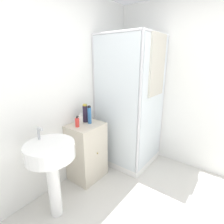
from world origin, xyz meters
TOP-DOWN VIEW (x-y plane):
  - wall_back at (0.00, 1.70)m, footprint 6.40×0.06m
  - shower_enclosure at (1.21, 1.17)m, footprint 0.81×0.84m
  - vanity_cabinet at (0.48, 1.47)m, footprint 0.46×0.41m
  - sink at (-0.19, 1.28)m, footprint 0.49×0.49m
  - soap_dispenser at (0.36, 1.49)m, footprint 0.05×0.05m
  - shampoo_bottle_tall_black at (0.56, 1.54)m, footprint 0.07×0.07m
  - shampoo_bottle_blue at (0.55, 1.46)m, footprint 0.05×0.05m
  - lotion_bottle_white at (0.48, 1.56)m, footprint 0.06×0.06m

SIDE VIEW (x-z plane):
  - vanity_cabinet at x=0.48m, z-range 0.00..0.81m
  - shower_enclosure at x=1.21m, z-range -0.38..1.61m
  - sink at x=-0.19m, z-range 0.18..1.18m
  - soap_dispenser at x=0.36m, z-range 0.80..0.95m
  - lotion_bottle_white at x=0.48m, z-range 0.80..0.95m
  - shampoo_bottle_blue at x=0.55m, z-range 0.81..1.06m
  - shampoo_bottle_tall_black at x=0.56m, z-range 0.81..1.07m
  - wall_back at x=0.00m, z-range 0.00..2.50m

